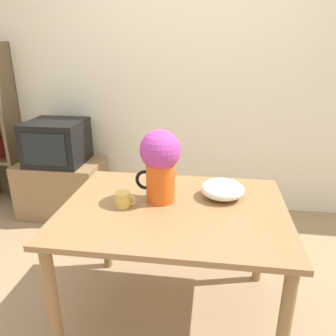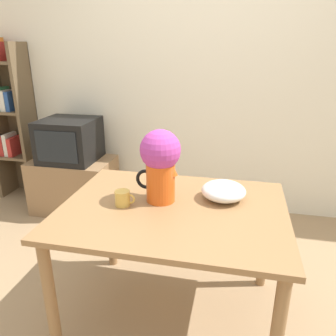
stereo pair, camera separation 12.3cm
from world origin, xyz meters
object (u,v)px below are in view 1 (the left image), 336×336
(coffee_mug, at_px, (123,200))
(tv_set, at_px, (57,142))
(flower_vase, at_px, (160,161))
(white_bowl, at_px, (222,189))

(coffee_mug, height_order, tv_set, tv_set)
(coffee_mug, relative_size, tv_set, 0.22)
(flower_vase, distance_m, tv_set, 1.60)
(flower_vase, relative_size, white_bowl, 1.63)
(coffee_mug, bearing_deg, white_bowl, 20.21)
(white_bowl, relative_size, tv_set, 0.50)
(coffee_mug, distance_m, tv_set, 1.54)
(flower_vase, xyz_separation_m, white_bowl, (0.34, 0.09, -0.19))
(flower_vase, bearing_deg, white_bowl, 14.96)
(flower_vase, height_order, white_bowl, flower_vase)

